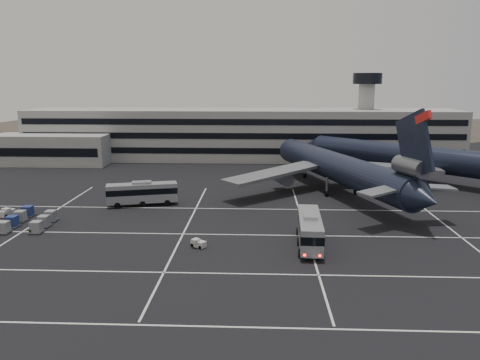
% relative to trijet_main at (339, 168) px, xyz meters
% --- Properties ---
extents(ground, '(260.00, 260.00, 0.00)m').
position_rel_trijet_main_xyz_m(ground, '(-20.60, -30.08, -5.25)').
color(ground, black).
rests_on(ground, ground).
extents(lane_markings, '(90.00, 55.62, 0.01)m').
position_rel_trijet_main_xyz_m(lane_markings, '(-19.65, -29.36, -5.24)').
color(lane_markings, silver).
rests_on(lane_markings, ground).
extents(terminal, '(125.00, 26.00, 24.00)m').
position_rel_trijet_main_xyz_m(terminal, '(-23.55, 41.06, 1.68)').
color(terminal, gray).
rests_on(terminal, ground).
extents(hills, '(352.00, 180.00, 44.00)m').
position_rel_trijet_main_xyz_m(hills, '(-2.61, 139.92, -17.32)').
color(hills, '#38332B').
rests_on(hills, ground).
extents(trijet_main, '(44.89, 56.07, 18.08)m').
position_rel_trijet_main_xyz_m(trijet_main, '(0.00, 0.00, 0.00)').
color(trijet_main, black).
rests_on(trijet_main, ground).
extents(trijet_far, '(45.76, 43.47, 18.08)m').
position_rel_trijet_main_xyz_m(trijet_far, '(18.43, 13.64, 0.18)').
color(trijet_far, black).
rests_on(trijet_far, ground).
extents(bus_near, '(3.72, 12.84, 4.49)m').
position_rel_trijet_main_xyz_m(bus_near, '(-8.69, -30.22, -2.80)').
color(bus_near, gray).
rests_on(bus_near, ground).
extents(bus_far, '(12.71, 5.91, 4.38)m').
position_rel_trijet_main_xyz_m(bus_far, '(-36.45, -10.41, -2.86)').
color(bus_far, gray).
rests_on(bus_far, ground).
extents(tug_a, '(2.14, 2.69, 1.52)m').
position_rel_trijet_main_xyz_m(tug_a, '(-57.02, -18.44, -4.57)').
color(tug_a, beige).
rests_on(tug_a, ground).
extents(tug_b, '(2.27, 2.08, 1.26)m').
position_rel_trijet_main_xyz_m(tug_b, '(-23.55, -31.53, -4.69)').
color(tug_b, beige).
rests_on(tug_b, ground).
extents(uld_cluster, '(7.34, 10.81, 1.77)m').
position_rel_trijet_main_xyz_m(uld_cluster, '(-51.17, -23.00, -4.39)').
color(uld_cluster, '#2D2D30').
rests_on(uld_cluster, ground).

